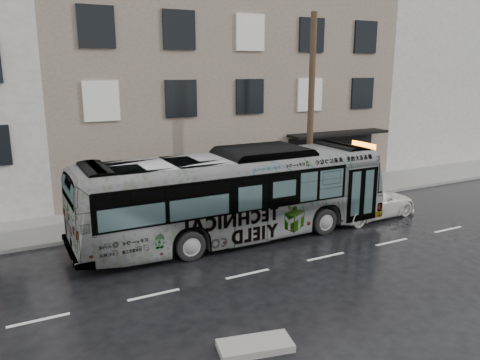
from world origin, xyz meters
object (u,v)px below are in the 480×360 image
object	(u,v)px
utility_pole_front	(311,111)
bus	(236,195)
sign_post	(326,176)
white_sedan	(367,202)

from	to	relation	value
utility_pole_front	bus	world-z (taller)	utility_pole_front
utility_pole_front	sign_post	distance (m)	3.48
utility_pole_front	white_sedan	xyz separation A→B (m)	(1.22, -2.89, -3.93)
utility_pole_front	bus	size ratio (longest dim) A/B	0.70
utility_pole_front	sign_post	xyz separation A→B (m)	(1.10, 0.00, -3.30)
sign_post	white_sedan	distance (m)	2.96
utility_pole_front	white_sedan	distance (m)	5.02
utility_pole_front	white_sedan	bearing A→B (deg)	-67.17
bus	white_sedan	xyz separation A→B (m)	(6.52, -0.36, -1.06)
sign_post	utility_pole_front	bearing A→B (deg)	180.00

